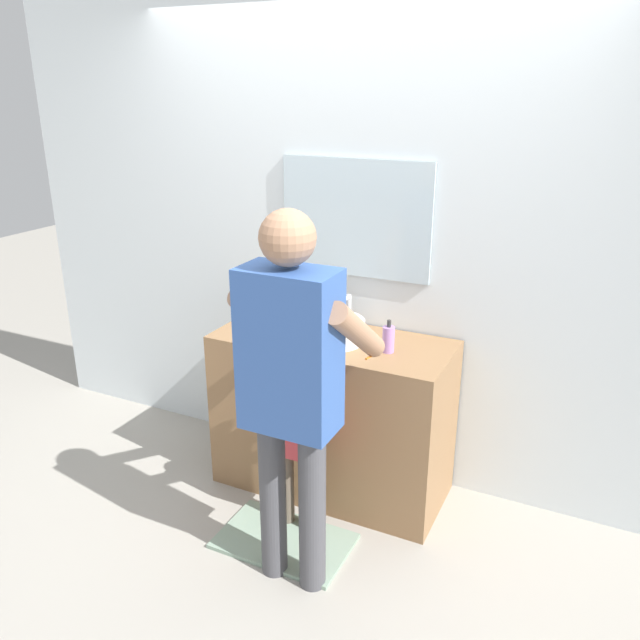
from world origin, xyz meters
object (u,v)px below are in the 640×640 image
adult_parent (292,374)px  toothbrush_cup (267,319)px  child_toddler (297,430)px  soap_bottle (388,339)px

adult_parent → toothbrush_cup: bearing=127.3°
child_toddler → toothbrush_cup: bearing=134.9°
toothbrush_cup → soap_bottle: toothbrush_cup is taller
soap_bottle → adult_parent: adult_parent is taller
adult_parent → soap_bottle: bearing=76.1°
toothbrush_cup → child_toddler: bearing=-45.1°
toothbrush_cup → child_toddler: (0.38, -0.38, -0.38)m
toothbrush_cup → child_toddler: 0.66m
toothbrush_cup → adult_parent: 0.88m
soap_bottle → toothbrush_cup: bearing=178.6°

